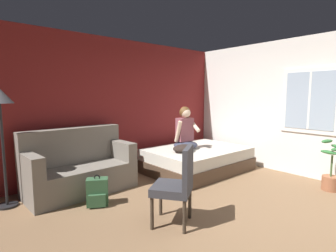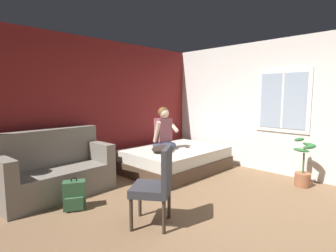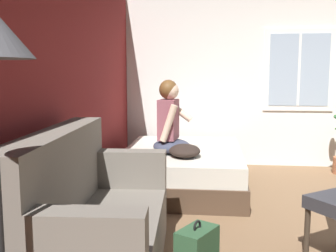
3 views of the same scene
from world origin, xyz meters
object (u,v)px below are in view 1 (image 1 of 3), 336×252
side_chair (177,183)px  cell_phone (181,153)px  person_seated (185,132)px  floor_lamp (0,107)px  throw_pillow (183,148)px  bed (197,160)px  couch (79,168)px  backpack (97,193)px  potted_plant (331,173)px

side_chair → cell_phone: bearing=45.1°
person_seated → floor_lamp: (-3.17, 0.40, 0.59)m
person_seated → throw_pillow: 0.42m
bed → person_seated: (-0.22, 0.14, 0.60)m
couch → throw_pillow: couch is taller
couch → backpack: bearing=-92.8°
bed → potted_plant: bearing=-69.0°
person_seated → backpack: size_ratio=1.91×
cell_phone → floor_lamp: floor_lamp is taller
cell_phone → person_seated: bearing=37.5°
bed → person_seated: person_seated is taller
person_seated → potted_plant: 2.67m
cell_phone → backpack: bearing=-173.7°
bed → floor_lamp: bearing=171.0°
backpack → throw_pillow: (1.93, 0.22, 0.36)m
couch → throw_pillow: 1.97m
cell_phone → potted_plant: size_ratio=0.17×
floor_lamp → potted_plant: 5.20m
person_seated → backpack: 2.29m
couch → person_seated: (2.13, -0.34, 0.44)m
throw_pillow → floor_lamp: 3.12m
side_chair → person_seated: bearing=43.4°
person_seated → cell_phone: (-0.35, -0.25, -0.35)m
bed → side_chair: side_chair is taller
throw_pillow → floor_lamp: (-2.93, 0.59, 0.88)m
bed → couch: bearing=168.6°
couch → floor_lamp: size_ratio=1.02×
floor_lamp → person_seated: bearing=-7.2°
backpack → throw_pillow: size_ratio=0.95×
backpack → potted_plant: potted_plant is taller
bed → person_seated: size_ratio=2.38×
cell_phone → floor_lamp: 3.05m
person_seated → floor_lamp: 3.25m
couch → person_seated: person_seated is taller
side_chair → cell_phone: 1.86m
throw_pillow → side_chair: bearing=-136.0°
couch → backpack: 0.78m
person_seated → throw_pillow: bearing=-140.8°
cell_phone → potted_plant: bearing=-54.7°
couch → potted_plant: 4.21m
cell_phone → floor_lamp: (-2.82, 0.65, 0.94)m
throw_pillow → backpack: bearing=-173.5°
backpack → floor_lamp: size_ratio=0.27×
bed → backpack: size_ratio=4.54×
person_seated → throw_pillow: size_ratio=1.82×
couch → potted_plant: couch is taller
couch → throw_pillow: bearing=-15.6°
floor_lamp → potted_plant: floor_lamp is taller
couch → potted_plant: bearing=-40.3°
cell_phone → side_chair: bearing=-133.6°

